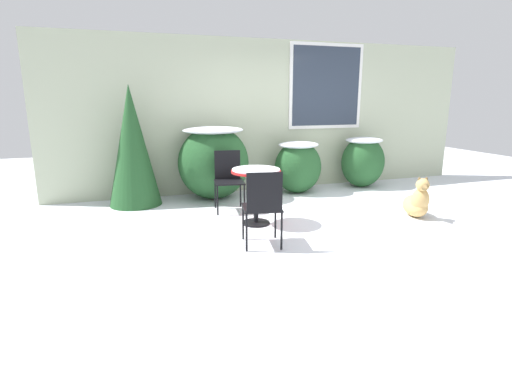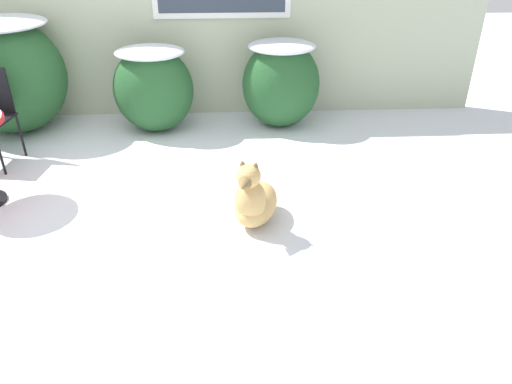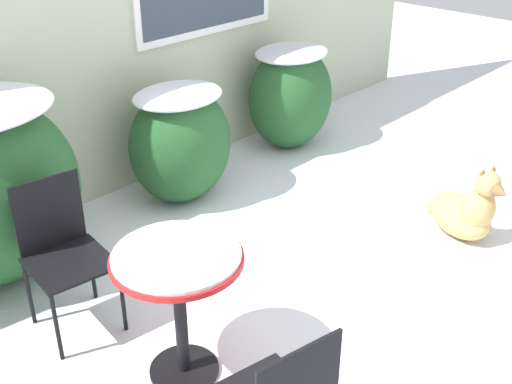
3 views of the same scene
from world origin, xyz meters
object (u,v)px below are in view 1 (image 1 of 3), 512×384
at_px(patio_chair_far_side, 263,205).
at_px(patio_table, 256,180).
at_px(patio_chair_near_table, 229,178).
at_px(dog, 417,203).

bearing_deg(patio_chair_far_side, patio_table, -92.43).
bearing_deg(patio_chair_near_table, patio_chair_far_side, -83.26).
xyz_separation_m(patio_chair_near_table, dog, (2.45, -1.24, -0.29)).
bearing_deg(dog, patio_chair_far_side, -151.42).
xyz_separation_m(patio_chair_near_table, patio_chair_far_side, (-0.03, -1.65, 0.00)).
distance_m(patio_table, patio_chair_far_side, 0.87).
bearing_deg(patio_chair_near_table, dog, -18.87).
distance_m(patio_chair_near_table, patio_chair_far_side, 1.65).
height_order(patio_chair_near_table, dog, patio_chair_near_table).
xyz_separation_m(patio_table, dog, (2.29, -0.43, -0.39)).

